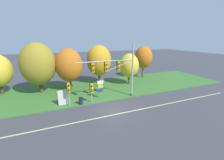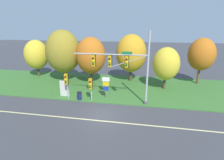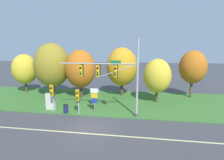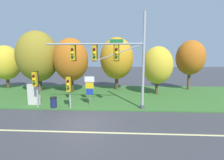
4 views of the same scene
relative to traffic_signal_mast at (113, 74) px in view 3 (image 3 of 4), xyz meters
The scene contains 15 objects.
ground_plane 5.69m from the traffic_signal_mast, 120.98° to the right, with size 160.00×160.00×0.00m, color #3D3D42.
lane_stripe 6.41m from the traffic_signal_mast, 113.30° to the right, with size 36.00×0.16×0.01m, color beige.
grass_verge 7.05m from the traffic_signal_mast, 109.35° to the left, with size 48.00×11.50×0.10m, color #386B2D.
traffic_signal_mast is the anchor object (origin of this frame).
pedestrian_signal_near_kerb 6.91m from the traffic_signal_mast, behind, with size 0.46×0.55×3.16m.
pedestrian_signal_further_along 4.44m from the traffic_signal_mast, behind, with size 0.46×0.55×2.76m.
route_sign_post 3.51m from the traffic_signal_mast, 161.99° to the left, with size 0.88×0.08×2.68m.
tree_nearest_road 17.61m from the traffic_signal_mast, 152.53° to the left, with size 3.86×3.86×6.10m.
tree_left_of_mast 12.09m from the traffic_signal_mast, 146.48° to the left, with size 5.17×5.17×7.76m.
tree_behind_signpost 8.45m from the traffic_signal_mast, 131.76° to the left, with size 4.29×4.29×6.80m.
tree_mid_verge 8.33m from the traffic_signal_mast, 89.44° to the left, with size 4.54×4.54×7.13m.
tree_tall_centre 7.41m from the traffic_signal_mast, 47.95° to the left, with size 3.51×3.51×5.67m.
tree_right_far 13.27m from the traffic_signal_mast, 40.59° to the left, with size 3.72×3.72×6.70m.
info_kiosk 8.12m from the traffic_signal_mast, behind, with size 1.10×0.24×1.90m.
trash_bin 6.46m from the traffic_signal_mast, behind, with size 0.56×0.56×0.93m.
Camera 3 is at (4.40, -14.29, 6.94)m, focal length 28.00 mm.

